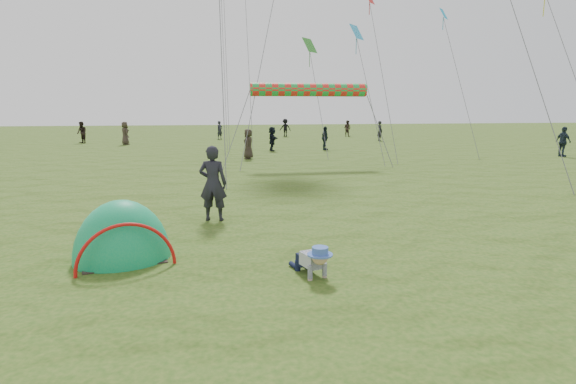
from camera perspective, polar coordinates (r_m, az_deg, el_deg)
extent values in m
plane|color=#224611|center=(7.30, -0.27, -12.17)|extent=(140.00, 140.00, 0.00)
ellipsoid|color=#03945E|center=(9.17, -20.18, -8.01)|extent=(2.11, 1.89, 2.29)
imported|color=black|center=(11.45, -9.51, 1.08)|extent=(0.78, 0.60, 1.91)
imported|color=black|center=(39.75, 11.58, 7.60)|extent=(0.47, 0.66, 1.71)
imported|color=#30251D|center=(45.67, 7.54, 8.02)|extent=(0.96, 0.98, 1.59)
imported|color=#1F2B39|center=(30.91, 31.56, 5.47)|extent=(0.49, 1.05, 1.75)
imported|color=#2B241D|center=(25.29, -5.06, 6.09)|extent=(0.68, 0.90, 1.67)
imported|color=black|center=(39.99, -24.71, 6.89)|extent=(1.06, 1.07, 1.74)
imported|color=black|center=(30.65, 4.71, 6.82)|extent=(0.87, 0.98, 1.59)
imported|color=black|center=(44.97, -0.36, 8.16)|extent=(1.30, 1.07, 1.74)
imported|color=#342B23|center=(37.20, -19.99, 7.03)|extent=(0.91, 1.03, 1.77)
imported|color=black|center=(29.93, -2.02, 6.76)|extent=(0.55, 1.50, 1.60)
imported|color=#202129|center=(41.44, -8.66, 7.77)|extent=(0.71, 0.69, 1.65)
cylinder|color=red|center=(22.41, 2.67, 12.84)|extent=(5.72, 0.64, 0.64)
plane|color=#2E8427|center=(29.92, 2.77, 18.12)|extent=(1.13, 1.13, 0.92)
plane|color=#2EA2DD|center=(27.31, 8.70, 19.44)|extent=(1.03, 1.03, 0.84)
plane|color=#14A3E1|center=(31.69, 19.16, 20.60)|extent=(0.81, 0.81, 0.66)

